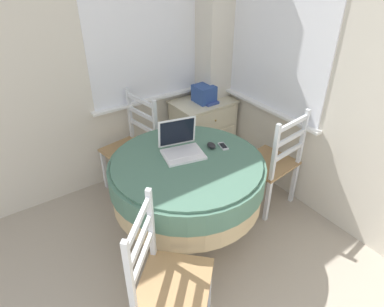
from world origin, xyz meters
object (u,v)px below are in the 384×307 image
at_px(laptop, 181,146).
at_px(dining_chair_near_back_window, 133,147).
at_px(round_dining_table, 187,178).
at_px(book_on_cabinet, 207,101).
at_px(dining_chair_near_right_window, 273,163).
at_px(computer_mouse, 211,145).
at_px(storage_box, 204,94).
at_px(corner_cabinet, 203,132).
at_px(dining_chair_camera_near, 166,281).
at_px(cell_phone, 223,146).

xyz_separation_m(laptop, dining_chair_near_back_window, (-0.08, 0.71, -0.34)).
relative_size(round_dining_table, book_on_cabinet, 5.30).
bearing_deg(book_on_cabinet, dining_chair_near_right_window, -87.98).
distance_m(round_dining_table, dining_chair_near_right_window, 0.85).
xyz_separation_m(computer_mouse, storage_box, (0.52, 0.80, 0.03)).
bearing_deg(corner_cabinet, dining_chair_near_right_window, -86.60).
distance_m(dining_chair_camera_near, storage_box, 2.00).
relative_size(computer_mouse, book_on_cabinet, 0.39).
bearing_deg(laptop, dining_chair_near_back_window, 96.27).
bearing_deg(dining_chair_near_back_window, laptop, -83.73).
bearing_deg(dining_chair_near_right_window, cell_phone, 168.41).
bearing_deg(corner_cabinet, book_on_cabinet, -55.16).
distance_m(computer_mouse, storage_box, 0.95).
bearing_deg(round_dining_table, laptop, 76.71).
distance_m(storage_box, book_on_cabinet, 0.08).
distance_m(cell_phone, dining_chair_near_right_window, 0.58).
bearing_deg(cell_phone, dining_chair_camera_near, -145.74).
bearing_deg(computer_mouse, storage_box, 56.95).
relative_size(cell_phone, dining_chair_near_right_window, 0.13).
bearing_deg(dining_chair_camera_near, corner_cabinet, 47.63).
height_order(dining_chair_near_back_window, dining_chair_camera_near, same).
distance_m(round_dining_table, cell_phone, 0.38).
bearing_deg(dining_chair_near_right_window, corner_cabinet, 93.40).
bearing_deg(storage_box, dining_chair_near_right_window, -86.62).
relative_size(laptop, book_on_cabinet, 1.59).
bearing_deg(cell_phone, dining_chair_near_right_window, -11.59).
height_order(round_dining_table, cell_phone, cell_phone).
relative_size(dining_chair_near_back_window, corner_cabinet, 1.34).
relative_size(computer_mouse, storage_box, 0.43).
relative_size(round_dining_table, corner_cabinet, 1.65).
xyz_separation_m(dining_chair_camera_near, corner_cabinet, (1.33, 1.46, -0.10)).
bearing_deg(dining_chair_near_back_window, book_on_cabinet, -1.04).
bearing_deg(laptop, corner_cabinet, 44.30).
distance_m(laptop, computer_mouse, 0.24).
xyz_separation_m(dining_chair_near_right_window, storage_box, (-0.06, 0.94, 0.34)).
distance_m(laptop, dining_chair_near_right_window, 0.90).
bearing_deg(computer_mouse, laptop, 161.33).
height_order(storage_box, book_on_cabinet, storage_box).
bearing_deg(dining_chair_near_right_window, laptop, 164.79).
bearing_deg(dining_chair_camera_near, storage_box, 47.44).
distance_m(computer_mouse, dining_chair_camera_near, 1.09).
bearing_deg(dining_chair_camera_near, book_on_cabinet, 46.43).
xyz_separation_m(laptop, computer_mouse, (0.23, -0.08, -0.03)).
relative_size(dining_chair_camera_near, corner_cabinet, 1.34).
bearing_deg(corner_cabinet, storage_box, -84.35).
xyz_separation_m(cell_phone, dining_chair_camera_near, (-0.90, -0.61, -0.29)).
relative_size(dining_chair_near_back_window, dining_chair_camera_near, 1.00).
xyz_separation_m(computer_mouse, corner_cabinet, (0.52, 0.81, -0.40)).
height_order(computer_mouse, dining_chair_near_right_window, dining_chair_near_right_window).
distance_m(laptop, corner_cabinet, 1.13).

